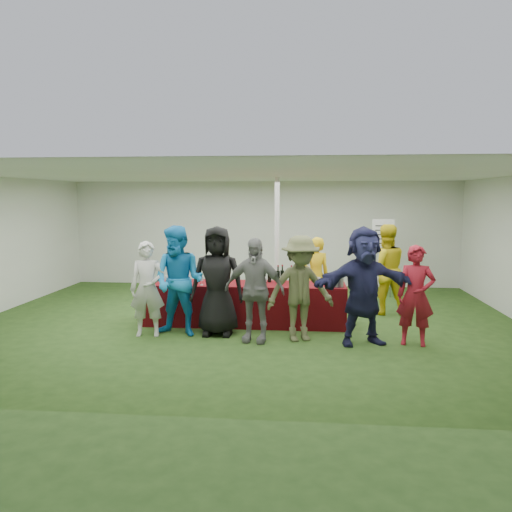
# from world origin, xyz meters

# --- Properties ---
(ground) EXTENTS (60.00, 60.00, 0.00)m
(ground) POSITION_xyz_m (0.00, 0.00, 0.00)
(ground) COLOR #284719
(ground) RESTS_ON ground
(tent) EXTENTS (10.00, 10.00, 10.00)m
(tent) POSITION_xyz_m (0.50, 1.20, 1.35)
(tent) COLOR white
(tent) RESTS_ON ground
(serving_table) EXTENTS (3.60, 0.80, 0.75)m
(serving_table) POSITION_xyz_m (-0.01, -0.09, 0.38)
(serving_table) COLOR #60080E
(serving_table) RESTS_ON ground
(wine_bottles) EXTENTS (0.57, 0.15, 0.32)m
(wine_bottles) POSITION_xyz_m (0.56, 0.05, 0.87)
(wine_bottles) COLOR black
(wine_bottles) RESTS_ON serving_table
(wine_glasses) EXTENTS (2.76, 0.16, 0.16)m
(wine_glasses) POSITION_xyz_m (-0.36, -0.35, 0.86)
(wine_glasses) COLOR silver
(wine_glasses) RESTS_ON serving_table
(water_bottle) EXTENTS (0.07, 0.07, 0.23)m
(water_bottle) POSITION_xyz_m (0.10, -0.01, 0.85)
(water_bottle) COLOR silver
(water_bottle) RESTS_ON serving_table
(bar_towel) EXTENTS (0.25, 0.18, 0.03)m
(bar_towel) POSITION_xyz_m (1.57, -0.04, 0.77)
(bar_towel) COLOR white
(bar_towel) RESTS_ON serving_table
(dump_bucket) EXTENTS (0.22, 0.22, 0.18)m
(dump_bucket) POSITION_xyz_m (1.63, -0.31, 0.84)
(dump_bucket) COLOR slate
(dump_bucket) RESTS_ON serving_table
(wine_list_sign) EXTENTS (0.50, 0.03, 1.80)m
(wine_list_sign) POSITION_xyz_m (2.85, 2.65, 1.32)
(wine_list_sign) COLOR slate
(wine_list_sign) RESTS_ON ground
(staff_pourer) EXTENTS (0.63, 0.50, 1.53)m
(staff_pourer) POSITION_xyz_m (1.28, 0.79, 0.77)
(staff_pourer) COLOR gold
(staff_pourer) RESTS_ON ground
(staff_back) EXTENTS (0.94, 0.78, 1.77)m
(staff_back) POSITION_xyz_m (2.64, 0.98, 0.89)
(staff_back) COLOR gold
(staff_back) RESTS_ON ground
(customer_0) EXTENTS (0.63, 0.46, 1.58)m
(customer_0) POSITION_xyz_m (-1.52, -1.00, 0.79)
(customer_0) COLOR beige
(customer_0) RESTS_ON ground
(customer_1) EXTENTS (1.02, 0.87, 1.83)m
(customer_1) POSITION_xyz_m (-1.01, -0.93, 0.92)
(customer_1) COLOR #167CC2
(customer_1) RESTS_ON ground
(customer_2) EXTENTS (0.89, 0.58, 1.82)m
(customer_2) POSITION_xyz_m (-0.39, -0.82, 0.91)
(customer_2) COLOR black
(customer_2) RESTS_ON ground
(customer_3) EXTENTS (1.03, 0.57, 1.67)m
(customer_3) POSITION_xyz_m (0.27, -1.16, 0.83)
(customer_3) COLOR slate
(customer_3) RESTS_ON ground
(customer_4) EXTENTS (1.24, 0.95, 1.70)m
(customer_4) POSITION_xyz_m (0.99, -1.04, 0.85)
(customer_4) COLOR brown
(customer_4) RESTS_ON ground
(customer_5) EXTENTS (1.80, 1.02, 1.85)m
(customer_5) POSITION_xyz_m (1.98, -1.14, 0.93)
(customer_5) COLOR #1D1E43
(customer_5) RESTS_ON ground
(customer_6) EXTENTS (0.63, 0.47, 1.57)m
(customer_6) POSITION_xyz_m (2.78, -1.12, 0.78)
(customer_6) COLOR maroon
(customer_6) RESTS_ON ground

